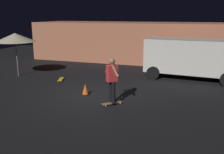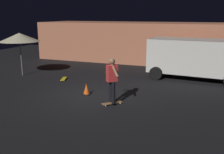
{
  "view_description": "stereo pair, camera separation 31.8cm",
  "coord_description": "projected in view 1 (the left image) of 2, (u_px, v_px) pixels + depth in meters",
  "views": [
    {
      "loc": [
        4.07,
        -9.37,
        3.25
      ],
      "look_at": [
        1.19,
        -0.84,
        1.05
      ],
      "focal_mm": 41.23,
      "sensor_mm": 36.0,
      "label": 1
    },
    {
      "loc": [
        4.37,
        -9.26,
        3.25
      ],
      "look_at": [
        1.19,
        -0.84,
        1.05
      ],
      "focal_mm": 41.23,
      "sensor_mm": 36.0,
      "label": 2
    }
  ],
  "objects": [
    {
      "name": "ground_plane",
      "position": [
        91.0,
        95.0,
        10.66
      ],
      "size": [
        28.0,
        28.0,
        0.0
      ],
      "primitive_type": "plane",
      "color": "black"
    },
    {
      "name": "low_building",
      "position": [
        127.0,
        41.0,
        18.73
      ],
      "size": [
        13.08,
        4.2,
        2.69
      ],
      "color": "#B76B4C",
      "rests_on": "ground_plane"
    },
    {
      "name": "parked_van",
      "position": [
        192.0,
        56.0,
        13.18
      ],
      "size": [
        4.73,
        2.5,
        2.03
      ],
      "color": "silver",
      "rests_on": "ground_plane"
    },
    {
      "name": "patio_umbrella",
      "position": [
        15.0,
        38.0,
        13.39
      ],
      "size": [
        2.1,
        2.1,
        2.3
      ],
      "color": "slate",
      "rests_on": "ground_plane"
    },
    {
      "name": "skateboard_ridden",
      "position": [
        112.0,
        103.0,
        9.51
      ],
      "size": [
        0.68,
        0.7,
        0.07
      ],
      "color": "olive",
      "rests_on": "ground_plane"
    },
    {
      "name": "skateboard_spare",
      "position": [
        61.0,
        79.0,
        13.0
      ],
      "size": [
        0.45,
        0.8,
        0.07
      ],
      "color": "gold",
      "rests_on": "ground_plane"
    },
    {
      "name": "skater",
      "position": [
        112.0,
        77.0,
        9.27
      ],
      "size": [
        0.78,
        0.74,
        1.67
      ],
      "color": "black",
      "rests_on": "skateboard_ridden"
    },
    {
      "name": "traffic_cone",
      "position": [
        85.0,
        90.0,
        10.64
      ],
      "size": [
        0.34,
        0.34,
        0.46
      ],
      "color": "black",
      "rests_on": "ground_plane"
    }
  ]
}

